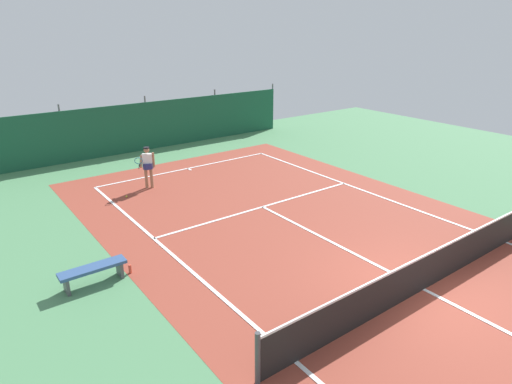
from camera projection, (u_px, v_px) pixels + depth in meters
ground_plane at (423, 289)px, 10.64m from camera, size 36.00×36.00×0.00m
court_surface at (423, 289)px, 10.64m from camera, size 11.02×26.60×0.01m
tennis_net at (426, 271)px, 10.46m from camera, size 10.12×0.10×1.10m
back_fence at (145, 135)px, 22.79m from camera, size 16.30×0.98×2.70m
tennis_player at (148, 164)px, 16.94m from camera, size 0.86×0.62×1.64m
tennis_ball_near_player at (127, 196)px, 16.31m from camera, size 0.07×0.07×0.07m
parked_car at (68, 132)px, 22.69m from camera, size 2.11×4.25×1.68m
courtside_bench at (93, 271)px, 10.73m from camera, size 1.60×0.40×0.49m
water_bottle at (130, 269)px, 11.30m from camera, size 0.08×0.08×0.24m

